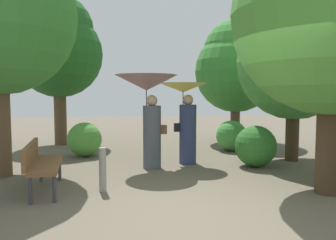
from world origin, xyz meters
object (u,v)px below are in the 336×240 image
object	(u,v)px
person_right	(185,108)
path_marker_post	(103,170)
park_bench	(41,162)
person_left	(148,97)
tree_near_right	(236,65)
tree_far_back	(295,54)
tree_mid_left	(59,46)

from	to	relation	value
person_right	path_marker_post	world-z (taller)	person_right
park_bench	path_marker_post	distance (m)	1.05
person_left	tree_near_right	xyz separation A→B (m)	(3.40, 3.49, 1.04)
person_right	path_marker_post	distance (m)	2.88
tree_near_right	tree_far_back	bearing A→B (deg)	-86.54
person_left	path_marker_post	world-z (taller)	person_left
person_right	park_bench	xyz separation A→B (m)	(-2.90, -1.79, -0.80)
tree_mid_left	path_marker_post	distance (m)	6.41
path_marker_post	person_right	bearing A→B (deg)	46.53
tree_far_back	person_left	bearing A→B (deg)	-176.60
tree_near_right	park_bench	bearing A→B (deg)	-137.50
person_left	person_right	distance (m)	1.02
person_right	park_bench	world-z (taller)	person_right
tree_mid_left	tree_near_right	bearing A→B (deg)	-4.54
park_bench	tree_near_right	bearing A→B (deg)	-52.21
person_left	tree_far_back	size ratio (longest dim) A/B	0.50
person_left	park_bench	bearing A→B (deg)	126.00
tree_near_right	tree_mid_left	bearing A→B (deg)	175.46
person_right	tree_near_right	size ratio (longest dim) A/B	0.46
person_right	tree_mid_left	size ratio (longest dim) A/B	0.40
park_bench	person_left	bearing A→B (deg)	-58.65
person_right	path_marker_post	bearing A→B (deg)	136.48
person_right	tree_far_back	world-z (taller)	tree_far_back
park_bench	tree_near_right	world-z (taller)	tree_near_right
person_left	tree_far_back	xyz separation A→B (m)	(3.59, 0.21, 1.03)
person_right	tree_mid_left	world-z (taller)	tree_mid_left
person_left	park_bench	size ratio (longest dim) A/B	1.34
tree_mid_left	person_left	bearing A→B (deg)	-58.54
park_bench	tree_near_right	xyz separation A→B (m)	(5.38, 4.93, 2.11)
person_right	park_bench	distance (m)	3.50
person_left	person_right	size ratio (longest dim) A/B	1.08
person_left	tree_far_back	bearing A→B (deg)	-86.65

